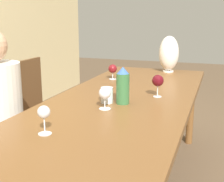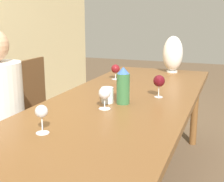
# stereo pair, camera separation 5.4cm
# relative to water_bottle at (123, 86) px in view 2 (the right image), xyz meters

# --- Properties ---
(dining_table) EXTENTS (2.66, 0.92, 0.75)m
(dining_table) POSITION_rel_water_bottle_xyz_m (0.06, 0.04, -0.18)
(dining_table) COLOR brown
(dining_table) RESTS_ON ground_plane
(water_bottle) EXTENTS (0.08, 0.08, 0.24)m
(water_bottle) POSITION_rel_water_bottle_xyz_m (0.00, 0.00, 0.00)
(water_bottle) COLOR #336638
(water_bottle) RESTS_ON dining_table
(water_tumbler) EXTENTS (0.08, 0.08, 0.10)m
(water_tumbler) POSITION_rel_water_bottle_xyz_m (-0.01, 0.10, -0.06)
(water_tumbler) COLOR silver
(water_tumbler) RESTS_ON dining_table
(vase) EXTENTS (0.19, 0.19, 0.35)m
(vase) POSITION_rel_water_bottle_xyz_m (1.24, -0.08, 0.07)
(vase) COLOR silver
(vase) RESTS_ON dining_table
(wine_glass_0) EXTENTS (0.07, 0.07, 0.13)m
(wine_glass_0) POSITION_rel_water_bottle_xyz_m (-0.15, 0.07, -0.02)
(wine_glass_0) COLOR silver
(wine_glass_0) RESTS_ON dining_table
(wine_glass_1) EXTENTS (0.08, 0.08, 0.15)m
(wine_glass_1) POSITION_rel_water_bottle_xyz_m (0.24, -0.18, -0.00)
(wine_glass_1) COLOR silver
(wine_glass_1) RESTS_ON dining_table
(wine_glass_2) EXTENTS (0.08, 0.08, 0.13)m
(wine_glass_2) POSITION_rel_water_bottle_xyz_m (0.71, 0.32, -0.02)
(wine_glass_2) COLOR silver
(wine_glass_2) RESTS_ON dining_table
(wine_glass_3) EXTENTS (0.06, 0.06, 0.14)m
(wine_glass_3) POSITION_rel_water_bottle_xyz_m (-0.62, 0.19, -0.01)
(wine_glass_3) COLOR silver
(wine_glass_3) RESTS_ON dining_table
(chair_far) EXTENTS (0.44, 0.44, 0.93)m
(chair_far) POSITION_rel_water_bottle_xyz_m (0.38, 0.84, -0.36)
(chair_far) COLOR brown
(chair_far) RESTS_ON ground_plane
(person_near) EXTENTS (0.34, 0.34, 1.22)m
(person_near) POSITION_rel_water_bottle_xyz_m (-0.27, 0.75, -0.21)
(person_near) COLOR #2D2D38
(person_near) RESTS_ON ground_plane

